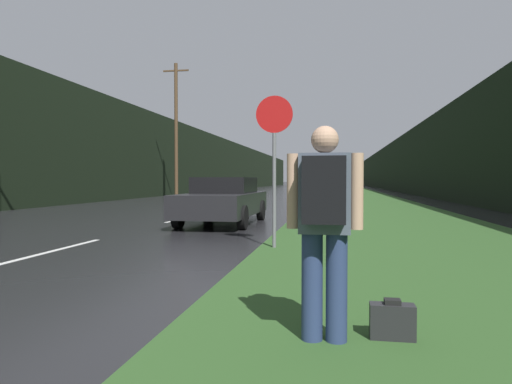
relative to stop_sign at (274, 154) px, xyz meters
name	(u,v)px	position (x,y,z in m)	size (l,w,h in m)	color
grass_verge	(354,195)	(2.70, 32.19, -1.76)	(6.00, 240.00, 0.02)	#2D5123
lane_stripe_b	(55,250)	(-3.92, -0.93, -1.77)	(0.12, 3.00, 0.01)	silver
lane_stripe_c	(182,218)	(-3.92, 6.07, -1.77)	(0.12, 3.00, 0.01)	silver
lane_stripe_d	(230,206)	(-3.92, 13.07, -1.77)	(0.12, 3.00, 0.01)	silver
lane_stripe_e	(255,200)	(-3.92, 20.07, -1.77)	(0.12, 3.00, 0.01)	silver
treeline_far_side	(206,163)	(-13.55, 42.19, 1.46)	(2.00, 140.00, 6.46)	black
treeline_near_side	(408,165)	(8.70, 42.19, 1.13)	(2.00, 140.00, 5.81)	black
utility_pole_far	(176,129)	(-9.67, 21.45, 3.00)	(1.80, 0.24, 9.27)	#4C3823
stop_sign	(274,154)	(0.00, 0.00, 0.00)	(0.70, 0.07, 2.87)	slate
hitchhiker_with_backpack	(324,219)	(1.05, -4.92, -0.79)	(0.60, 0.41, 1.72)	navy
suitcase	(392,322)	(1.59, -4.75, -1.62)	(0.35, 0.15, 0.34)	#232326
car_passing_near	(224,200)	(-2.11, 4.56, -1.07)	(1.96, 4.71, 1.37)	black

